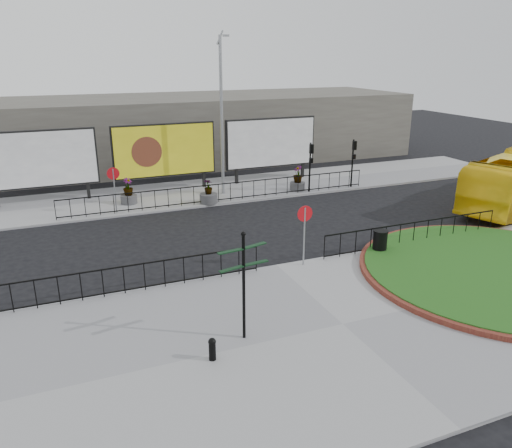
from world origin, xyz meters
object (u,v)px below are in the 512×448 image
fingerpost_sign (244,275)px  planter_b (209,195)px  litter_bin (380,242)px  lamp_post (222,114)px  planter_c (298,181)px  bollard (212,348)px  billboard_mid (165,151)px  planter_a (129,194)px

fingerpost_sign → planter_b: size_ratio=2.47×
litter_bin → lamp_post: bearing=104.5°
litter_bin → planter_b: size_ratio=0.77×
fingerpost_sign → planter_b: 14.40m
litter_bin → fingerpost_sign: bearing=-152.7°
planter_c → bollard: bearing=-124.2°
billboard_mid → planter_b: bearing=-66.1°
bollard → planter_c: planter_c is taller
fingerpost_sign → lamp_post: bearing=66.6°
billboard_mid → litter_bin: bearing=-66.1°
litter_bin → planter_c: size_ratio=0.69×
lamp_post → planter_b: 4.77m
litter_bin → billboard_mid: bearing=113.9°
fingerpost_sign → planter_a: size_ratio=2.30×
lamp_post → bollard: (-5.87, -16.27, -4.34)m
billboard_mid → planter_a: 3.79m
fingerpost_sign → planter_a: bearing=86.9°
lamp_post → planter_c: (4.49, -1.01, -4.12)m
litter_bin → planter_a: 14.44m
planter_a → planter_c: size_ratio=0.96×
litter_bin → planter_b: planter_b is taller
billboard_mid → planter_a: (-2.61, -1.97, -1.93)m
litter_bin → planter_c: (1.50, 10.59, 0.06)m
fingerpost_sign → planter_c: bearing=51.1°
planter_a → litter_bin: bearing=-53.4°
lamp_post → litter_bin: (2.99, -11.60, -4.18)m
planter_b → planter_a: bearing=159.1°
billboard_mid → bollard: (-2.86, -18.24, -2.11)m
billboard_mid → planter_c: billboard_mid is taller
bollard → litter_bin: (8.86, 4.67, 0.16)m
bollard → litter_bin: litter_bin is taller
fingerpost_sign → planter_c: fingerpost_sign is taller
fingerpost_sign → litter_bin: fingerpost_sign is taller
planter_c → billboard_mid: bearing=158.3°
lamp_post → planter_a: 6.98m
lamp_post → planter_c: lamp_post is taller
lamp_post → planter_c: size_ratio=6.07×
bollard → planter_c: bearing=55.8°
lamp_post → planter_a: size_ratio=6.32×
billboard_mid → fingerpost_sign: billboard_mid is taller
fingerpost_sign → planter_a: (-0.97, 15.54, -1.48)m
lamp_post → fingerpost_sign: bearing=-106.6°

